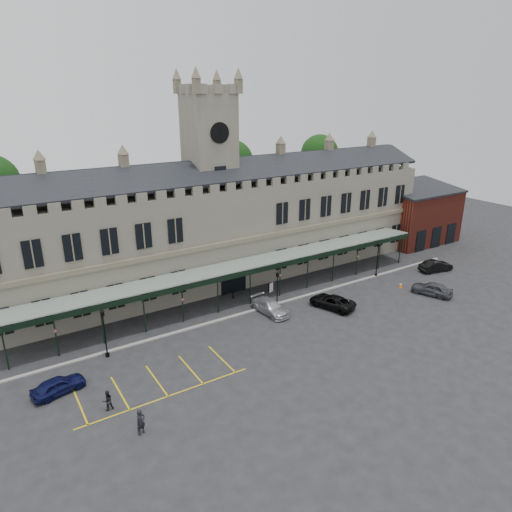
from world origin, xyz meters
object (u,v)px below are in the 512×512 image
lamp_post_left (104,328)px  car_right_a (432,289)px  car_left_a (58,385)px  clock_tower (210,174)px  lamp_post_right (378,256)px  car_van (332,302)px  person_b (108,400)px  person_a (141,422)px  sign_board (271,288)px  car_right_b (436,266)px  traffic_cone (401,285)px  car_taxi (270,307)px  station_building (212,229)px  lamp_post_mid (277,286)px

lamp_post_left → car_right_a: (35.38, -6.81, -2.04)m
lamp_post_left → car_left_a: 6.05m
clock_tower → lamp_post_left: clock_tower is taller
lamp_post_right → car_left_a: size_ratio=1.16×
car_van → person_b: (-25.30, -4.14, 0.09)m
person_a → person_b: bearing=87.1°
sign_board → car_right_a: (15.23, -10.61, 0.23)m
clock_tower → person_a: (-17.06, -22.28, -12.15)m
lamp_post_left → sign_board: 20.63m
car_right_a → lamp_post_right: bearing=-102.3°
car_left_a → car_right_b: car_right_b is taller
car_left_a → lamp_post_right: bearing=-96.2°
sign_board → car_right_a: bearing=-51.9°
car_right_b → traffic_cone: bearing=110.2°
traffic_cone → car_right_a: (1.40, -3.27, 0.45)m
car_right_a → car_right_b: bearing=-167.0°
lamp_post_left → person_a: lamp_post_left is taller
car_right_a → car_right_b: car_right_a is taller
clock_tower → car_right_b: bearing=-27.6°
clock_tower → car_van: clock_tower is taller
clock_tower → car_taxi: clock_tower is taller
station_building → clock_tower: (0.00, 0.09, 6.64)m
car_left_a → car_right_b: size_ratio=0.90×
lamp_post_mid → person_a: (-19.25, -11.43, -1.47)m
lamp_post_right → sign_board: lamp_post_right is taller
lamp_post_mid → car_van: 6.21m
lamp_post_left → car_right_b: lamp_post_left is taller
sign_board → car_right_b: (21.93, -6.05, 0.20)m
car_van → person_b: size_ratio=3.18×
person_a → clock_tower: bearing=31.5°
station_building → car_van: (7.00, -14.28, -5.76)m
traffic_cone → car_right_a: size_ratio=0.15×
car_left_a → car_right_a: bearing=-107.1°
person_b → car_van: bearing=-173.9°
clock_tower → person_b: bearing=-134.7°
car_right_a → clock_tower: bearing=-64.8°
car_left_a → person_b: bearing=-158.3°
sign_board → car_right_a: 18.56m
car_left_a → car_van: (28.00, 0.09, 0.02)m
car_right_b → car_van: bearing=104.0°
station_building → car_van: 16.92m
car_right_b → person_a: 43.67m
lamp_post_mid → car_right_a: 18.34m
clock_tower → person_a: 30.58m
clock_tower → car_van: bearing=-64.0°
clock_tower → person_a: clock_tower is taller
clock_tower → car_van: (7.00, -14.37, -12.41)m
car_taxi → person_a: 20.53m
car_right_a → car_taxi: bearing=-39.8°
car_right_a → station_building: bearing=-64.6°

